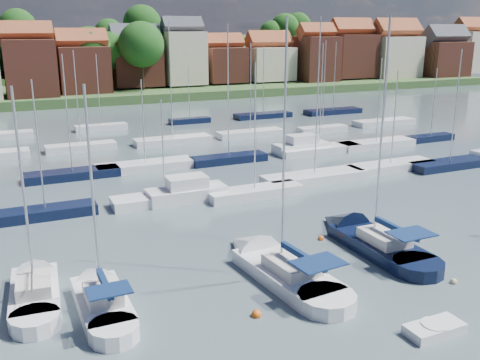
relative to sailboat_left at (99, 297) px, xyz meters
name	(u,v)px	position (x,y,z in m)	size (l,w,h in m)	color
ground	(176,150)	(15.64, 35.31, -0.36)	(260.00, 260.00, 0.00)	#3F4E55
sailboat_left	(99,297)	(0.00, 0.00, 0.00)	(2.58, 9.60, 13.13)	white
sailboat_centre	(272,265)	(10.68, -0.22, -0.01)	(4.38, 12.57, 16.71)	white
sailboat_navy	(365,238)	(18.73, 1.00, -0.01)	(3.22, 12.15, 16.80)	black
sailboat_far	(35,288)	(-3.16, 2.66, -0.03)	(3.23, 9.86, 12.94)	white
tender	(434,329)	(14.72, -10.02, -0.11)	(3.05, 1.44, 0.66)	white
buoy_c	(257,316)	(7.34, -4.88, -0.36)	(0.55, 0.55, 0.55)	#D85914
buoy_d	(453,283)	(19.77, -6.31, -0.36)	(0.41, 0.41, 0.41)	beige
buoy_e	(321,240)	(16.22, 2.75, -0.36)	(0.42, 0.42, 0.42)	#D85914
marina_field	(204,153)	(17.55, 30.46, 0.07)	(79.62, 41.41, 15.93)	white
far_shore_town	(81,65)	(17.87, 127.97, 4.24)	(212.46, 90.00, 22.27)	#3A562B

